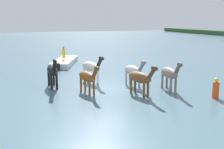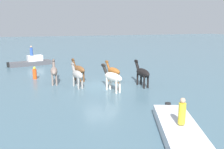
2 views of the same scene
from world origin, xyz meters
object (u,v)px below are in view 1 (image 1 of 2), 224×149
at_px(horse_lead, 88,77).
at_px(buoy_channel_marker, 216,89).
at_px(horse_pinto_flank, 170,73).
at_px(horse_rear_stallion, 91,67).
at_px(horse_dark_mare, 133,71).
at_px(boat_launch_far, 65,63).
at_px(horse_dun_straggler, 52,71).
at_px(person_watcher_seated, 64,53).
at_px(horse_mid_herd, 141,78).

xyz_separation_m(horse_lead, buoy_channel_marker, (3.36, 6.44, -0.46)).
distance_m(horse_lead, buoy_channel_marker, 7.28).
bearing_deg(horse_pinto_flank, horse_lead, -97.67).
bearing_deg(horse_rear_stallion, horse_pinto_flank, 27.76).
height_order(horse_dark_mare, horse_lead, horse_dark_mare).
bearing_deg(horse_pinto_flank, horse_dark_mare, -132.89).
xyz_separation_m(horse_rear_stallion, horse_pinto_flank, (3.72, 3.93, -0.01)).
xyz_separation_m(boat_launch_far, buoy_channel_marker, (14.16, 5.95, 0.32)).
xyz_separation_m(horse_lead, horse_dun_straggler, (-2.05, -1.78, 0.13)).
bearing_deg(buoy_channel_marker, person_watcher_seated, -156.68).
bearing_deg(horse_rear_stallion, buoy_channel_marker, 23.47).
bearing_deg(buoy_channel_marker, horse_pinto_flank, -146.11).
bearing_deg(horse_lead, buoy_channel_marker, 48.12).
bearing_deg(horse_lead, horse_dark_mare, 88.33).
bearing_deg(horse_dun_straggler, buoy_channel_marker, 55.64).
height_order(horse_lead, boat_launch_far, horse_lead).
bearing_deg(horse_rear_stallion, boat_launch_far, 164.49).
distance_m(horse_rear_stallion, buoy_channel_marker, 8.17).
height_order(horse_dun_straggler, person_watcher_seated, horse_dun_straggler).
relative_size(person_watcher_seated, buoy_channel_marker, 1.04).
bearing_deg(buoy_channel_marker, horse_dark_mare, -142.02).
xyz_separation_m(horse_dun_straggler, horse_pinto_flank, (3.09, 6.67, -0.04)).
distance_m(horse_lead, horse_mid_herd, 3.09).
relative_size(horse_rear_stallion, boat_launch_far, 0.41).
relative_size(horse_dark_mare, buoy_channel_marker, 2.10).
relative_size(horse_dark_mare, horse_lead, 1.05).
relative_size(horse_rear_stallion, buoy_channel_marker, 2.19).
bearing_deg(horse_pinto_flank, horse_rear_stallion, -129.04).
bearing_deg(boat_launch_far, horse_pinto_flank, -138.99).
relative_size(horse_mid_herd, person_watcher_seated, 2.01).
relative_size(horse_dark_mare, horse_pinto_flank, 0.95).
distance_m(horse_rear_stallion, person_watcher_seated, 8.02).
relative_size(horse_mid_herd, buoy_channel_marker, 2.10).
bearing_deg(buoy_channel_marker, horse_rear_stallion, -137.74).
bearing_deg(horse_mid_herd, person_watcher_seated, 174.83).
bearing_deg(horse_mid_herd, horse_pinto_flank, 84.42).
xyz_separation_m(horse_dark_mare, horse_rear_stallion, (-1.95, -2.29, 0.06)).
distance_m(horse_rear_stallion, horse_dun_straggler, 2.81).
bearing_deg(horse_lead, horse_rear_stallion, 146.04).
xyz_separation_m(horse_dark_mare, horse_mid_herd, (2.18, -0.52, 0.01)).
bearing_deg(person_watcher_seated, boat_launch_far, 140.54).
bearing_deg(buoy_channel_marker, boat_launch_far, -157.20).
distance_m(horse_dun_straggler, person_watcher_seated, 8.90).
distance_m(boat_launch_far, buoy_channel_marker, 15.36).
height_order(horse_dark_mare, horse_rear_stallion, horse_rear_stallion).
height_order(horse_mid_herd, person_watcher_seated, horse_mid_herd).
relative_size(horse_lead, horse_mid_herd, 0.95).
bearing_deg(horse_dun_straggler, horse_dark_mare, 74.28).
bearing_deg(horse_dun_straggler, horse_lead, 39.98).
xyz_separation_m(horse_mid_herd, buoy_channel_marker, (1.91, 3.71, -0.52)).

